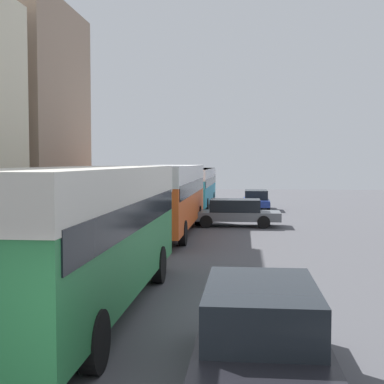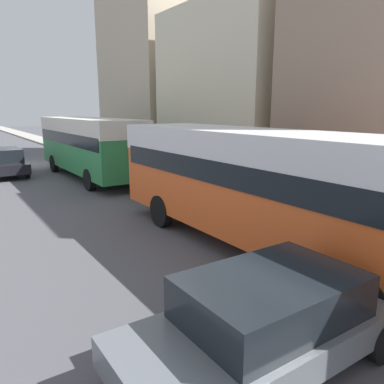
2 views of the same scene
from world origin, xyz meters
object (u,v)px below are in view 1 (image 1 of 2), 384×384
object	(u,v)px
bus_lead	(84,220)
bus_third_in_line	(192,183)
pedestrian_near_curb	(169,188)
car_distant	(256,199)
car_far_curb	(261,334)
car_crossing	(235,212)
bus_following	(167,190)

from	to	relation	value
bus_lead	bus_third_in_line	xyz separation A→B (m)	(-0.21, 25.70, -0.20)
pedestrian_near_curb	car_distant	bearing A→B (deg)	-50.55
bus_third_in_line	car_distant	distance (m)	4.53
car_far_curb	pedestrian_near_curb	xyz separation A→B (m)	(-6.75, 37.77, 0.28)
car_distant	bus_third_in_line	bearing A→B (deg)	178.59
bus_lead	car_distant	xyz separation A→B (m)	(4.18, 25.59, -1.33)
car_far_curb	car_distant	size ratio (longest dim) A/B	1.05
bus_lead	pedestrian_near_curb	world-z (taller)	bus_lead
bus_lead	bus_third_in_line	world-z (taller)	bus_lead
bus_lead	car_crossing	size ratio (longest dim) A/B	2.20
car_crossing	pedestrian_near_curb	distance (m)	19.22
bus_lead	pedestrian_near_curb	xyz separation A→B (m)	(-3.08, 34.42, -0.99)
bus_third_in_line	car_far_curb	xyz separation A→B (m)	(3.87, -29.05, -1.06)
car_crossing	bus_third_in_line	bearing A→B (deg)	-161.80
car_distant	bus_following	bearing A→B (deg)	-108.89
bus_lead	car_far_curb	bearing A→B (deg)	-42.45
bus_third_in_line	car_far_curb	size ratio (longest dim) A/B	2.39
car_distant	car_far_curb	bearing A→B (deg)	-91.02
car_crossing	pedestrian_near_curb	world-z (taller)	pedestrian_near_curb
car_distant	pedestrian_near_curb	xyz separation A→B (m)	(-7.26, 8.82, 0.34)
car_distant	pedestrian_near_curb	bearing A→B (deg)	129.45
car_far_curb	pedestrian_near_curb	bearing A→B (deg)	100.13
car_far_curb	car_crossing	bearing A→B (deg)	92.16
car_crossing	pedestrian_near_curb	size ratio (longest dim) A/B	2.55
bus_following	pedestrian_near_curb	size ratio (longest dim) A/B	6.20
bus_lead	bus_third_in_line	size ratio (longest dim) A/B	0.92
bus_lead	car_distant	world-z (taller)	bus_lead
bus_lead	bus_following	size ratio (longest dim) A/B	0.91
car_crossing	car_distant	size ratio (longest dim) A/B	1.04
bus_following	bus_third_in_line	world-z (taller)	bus_following
bus_lead	bus_following	xyz separation A→B (m)	(-0.13, 13.00, -0.03)
car_crossing	car_far_curb	bearing A→B (deg)	2.16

